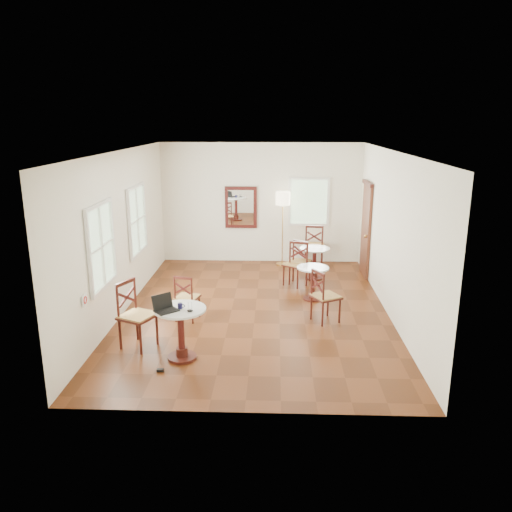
{
  "coord_description": "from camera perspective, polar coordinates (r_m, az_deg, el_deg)",
  "views": [
    {
      "loc": [
        0.36,
        -9.08,
        3.56
      ],
      "look_at": [
        0.0,
        0.3,
        1.0
      ],
      "focal_mm": 35.46,
      "sensor_mm": 36.0,
      "label": 1
    }
  ],
  "objects": [
    {
      "name": "mouse",
      "position": [
        7.51,
        -7.46,
        -6.13
      ],
      "size": [
        0.09,
        0.06,
        0.03
      ],
      "primitive_type": "ellipsoid",
      "rotation": [
        0.0,
        0.0,
        0.03
      ],
      "color": "black",
      "rests_on": "cafe_table_near"
    },
    {
      "name": "cafe_table_near",
      "position": [
        7.78,
        -8.46,
        -8.01
      ],
      "size": [
        0.78,
        0.78,
        0.82
      ],
      "color": "#431710",
      "rests_on": "ground"
    },
    {
      "name": "power_adapter",
      "position": [
        7.66,
        -10.74,
        -12.55
      ],
      "size": [
        0.1,
        0.06,
        0.04
      ],
      "primitive_type": "cube",
      "color": "black",
      "rests_on": "ground"
    },
    {
      "name": "chair_near_b",
      "position": [
        8.31,
        -13.37,
        -6.48
      ],
      "size": [
        0.67,
        0.67,
        1.09
      ],
      "rotation": [
        0.0,
        0.0,
        1.14
      ],
      "color": "#431710",
      "rests_on": "ground"
    },
    {
      "name": "cafe_table_back",
      "position": [
        11.58,
        6.61,
        -0.42
      ],
      "size": [
        0.69,
        0.69,
        0.73
      ],
      "color": "#431710",
      "rests_on": "ground"
    },
    {
      "name": "chair_mid_b",
      "position": [
        9.16,
        7.74,
        -4.5
      ],
      "size": [
        0.61,
        0.61,
        0.97
      ],
      "rotation": [
        0.0,
        0.0,
        2.08
      ],
      "color": "#431710",
      "rests_on": "ground"
    },
    {
      "name": "chair_near_a",
      "position": [
        9.25,
        -7.83,
        -4.65
      ],
      "size": [
        0.48,
        0.48,
        0.87
      ],
      "rotation": [
        0.0,
        0.0,
        2.91
      ],
      "color": "#431710",
      "rests_on": "ground"
    },
    {
      "name": "cafe_table_mid",
      "position": [
        10.25,
        6.41,
        -2.65
      ],
      "size": [
        0.65,
        0.65,
        0.69
      ],
      "color": "#431710",
      "rests_on": "ground"
    },
    {
      "name": "chair_mid_a",
      "position": [
        11.21,
        4.95,
        -0.66
      ],
      "size": [
        0.56,
        0.56,
        1.0
      ],
      "rotation": [
        0.0,
        0.0,
        2.89
      ],
      "color": "#431710",
      "rests_on": "ground"
    },
    {
      "name": "room_shell",
      "position": [
        9.51,
        -0.37,
        5.14
      ],
      "size": [
        5.02,
        7.02,
        3.01
      ],
      "color": "white",
      "rests_on": "ground"
    },
    {
      "name": "ground",
      "position": [
        9.76,
        -0.07,
        -6.14
      ],
      "size": [
        7.0,
        7.0,
        0.0
      ],
      "primitive_type": "plane",
      "color": "#55260E",
      "rests_on": "ground"
    },
    {
      "name": "water_glass",
      "position": [
        7.59,
        -7.45,
        -5.58
      ],
      "size": [
        0.07,
        0.07,
        0.11
      ],
      "primitive_type": "cylinder",
      "color": "white",
      "rests_on": "cafe_table_near"
    },
    {
      "name": "chair_back_a",
      "position": [
        12.63,
        6.58,
        1.24
      ],
      "size": [
        0.54,
        0.54,
        1.05
      ],
      "rotation": [
        0.0,
        0.0,
        3.02
      ],
      "color": "#431710",
      "rests_on": "ground"
    },
    {
      "name": "floor_lamp",
      "position": [
        12.39,
        3.05,
        5.95
      ],
      "size": [
        0.36,
        0.36,
        1.84
      ],
      "color": "#BF8C3F",
      "rests_on": "ground"
    },
    {
      "name": "chair_back_b",
      "position": [
        11.11,
        4.55,
        -0.87
      ],
      "size": [
        0.63,
        0.63,
        0.97
      ],
      "rotation": [
        0.0,
        0.0,
        -0.63
      ],
      "color": "#431710",
      "rests_on": "ground"
    },
    {
      "name": "navy_mug",
      "position": [
        7.64,
        -8.53,
        -5.59
      ],
      "size": [
        0.11,
        0.07,
        0.08
      ],
      "color": "#111035",
      "rests_on": "cafe_table_near"
    },
    {
      "name": "laptop",
      "position": [
        7.6,
        -10.27,
        -5.65
      ],
      "size": [
        0.42,
        0.42,
        0.23
      ],
      "rotation": [
        0.0,
        0.0,
        0.73
      ],
      "color": "black",
      "rests_on": "cafe_table_near"
    }
  ]
}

